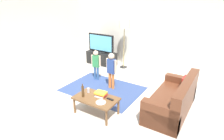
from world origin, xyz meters
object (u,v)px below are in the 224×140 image
(tv, at_px, (101,43))
(bottle, at_px, (83,91))
(floor_lamp, at_px, (124,26))
(book_stack, at_px, (101,94))
(child_near_tv, at_px, (96,62))
(soda_can, at_px, (88,90))
(tv_stand, at_px, (102,58))
(couch, at_px, (175,101))
(child_center, at_px, (111,68))
(tv_remote, at_px, (110,99))
(coffee_table, at_px, (96,99))
(plate, at_px, (101,102))

(tv, height_order, bottle, tv)
(floor_lamp, bearing_deg, book_stack, -70.99)
(child_near_tv, xyz_separation_m, soda_can, (0.85, -1.45, -0.11))
(bottle, height_order, soda_can, bottle)
(bottle, bearing_deg, child_near_tv, 117.38)
(tv_stand, height_order, floor_lamp, floor_lamp)
(couch, relative_size, child_center, 1.66)
(tv_remote, bearing_deg, tv, 131.82)
(book_stack, xyz_separation_m, tv_remote, (0.27, -0.02, -0.05))
(tv, xyz_separation_m, tv_remote, (2.17, -2.73, -0.42))
(bottle, bearing_deg, book_stack, 35.87)
(floor_lamp, distance_m, book_stack, 3.23)
(bottle, height_order, tv_remote, bottle)
(coffee_table, bearing_deg, tv, 123.19)
(tv, bearing_deg, tv_stand, 90.00)
(tv_stand, bearing_deg, couch, -28.31)
(tv, distance_m, soda_can, 3.16)
(floor_lamp, distance_m, tv_remote, 3.35)
(floor_lamp, distance_m, coffee_table, 3.36)
(tv_stand, xyz_separation_m, book_stack, (1.90, -2.73, 0.23))
(coffee_table, bearing_deg, plate, -28.58)
(soda_can, bearing_deg, tv_stand, 119.42)
(coffee_table, distance_m, soda_can, 0.33)
(book_stack, bearing_deg, coffee_table, -113.53)
(tv, height_order, book_stack, tv)
(book_stack, height_order, plate, book_stack)
(plate, bearing_deg, tv_stand, 124.89)
(plate, bearing_deg, floor_lamp, 110.39)
(tv_remote, bearing_deg, bottle, -156.55)
(tv, bearing_deg, plate, -54.92)
(couch, xyz_separation_m, coffee_table, (-1.52, -1.03, 0.08))
(tv, xyz_separation_m, floor_lamp, (0.91, 0.17, 0.70))
(tv_stand, height_order, couch, couch)
(bottle, bearing_deg, couch, 32.64)
(tv, xyz_separation_m, soda_can, (1.55, -2.73, -0.37))
(child_near_tv, bearing_deg, coffee_table, -53.57)
(floor_lamp, distance_m, child_near_tv, 1.75)
(coffee_table, relative_size, tv_remote, 5.88)
(child_near_tv, xyz_separation_m, coffee_table, (1.15, -1.55, -0.22))
(bottle, bearing_deg, tv, 118.04)
(tv_stand, distance_m, plate, 3.62)
(bottle, height_order, plate, bottle)
(bottle, bearing_deg, plate, 0.00)
(couch, height_order, coffee_table, couch)
(child_near_tv, bearing_deg, soda_can, -59.78)
(tv_stand, relative_size, book_stack, 4.35)
(book_stack, height_order, soda_can, soda_can)
(coffee_table, height_order, plate, plate)
(tv, bearing_deg, child_near_tv, -61.10)
(tv, relative_size, plate, 5.00)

